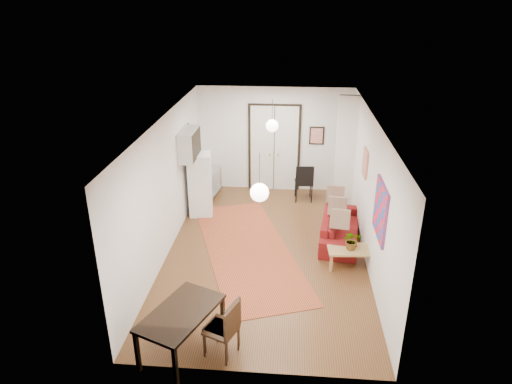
# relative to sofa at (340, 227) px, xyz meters

# --- Properties ---
(floor) EXTENTS (7.00, 7.00, 0.00)m
(floor) POSITION_rel_sofa_xyz_m (-1.64, -0.65, -0.30)
(floor) COLOR brown
(floor) RESTS_ON ground
(ceiling) EXTENTS (4.20, 7.00, 0.02)m
(ceiling) POSITION_rel_sofa_xyz_m (-1.64, -0.65, 2.60)
(ceiling) COLOR white
(ceiling) RESTS_ON wall_back
(wall_back) EXTENTS (4.20, 0.02, 2.90)m
(wall_back) POSITION_rel_sofa_xyz_m (-1.64, 2.85, 1.15)
(wall_back) COLOR silver
(wall_back) RESTS_ON floor
(wall_front) EXTENTS (4.20, 0.02, 2.90)m
(wall_front) POSITION_rel_sofa_xyz_m (-1.64, -4.15, 1.15)
(wall_front) COLOR silver
(wall_front) RESTS_ON floor
(wall_left) EXTENTS (0.02, 7.00, 2.90)m
(wall_left) POSITION_rel_sofa_xyz_m (-3.74, -0.65, 1.15)
(wall_left) COLOR silver
(wall_left) RESTS_ON floor
(wall_right) EXTENTS (0.02, 7.00, 2.90)m
(wall_right) POSITION_rel_sofa_xyz_m (0.46, -0.65, 1.15)
(wall_right) COLOR silver
(wall_right) RESTS_ON floor
(double_doors) EXTENTS (1.44, 0.06, 2.50)m
(double_doors) POSITION_rel_sofa_xyz_m (-1.64, 2.81, 0.90)
(double_doors) COLOR white
(double_doors) RESTS_ON wall_back
(stub_partition) EXTENTS (0.50, 0.10, 2.90)m
(stub_partition) POSITION_rel_sofa_xyz_m (0.21, 1.90, 1.15)
(stub_partition) COLOR silver
(stub_partition) RESTS_ON floor
(wall_cabinet) EXTENTS (0.35, 1.00, 0.70)m
(wall_cabinet) POSITION_rel_sofa_xyz_m (-3.56, 0.85, 1.60)
(wall_cabinet) COLOR silver
(wall_cabinet) RESTS_ON wall_left
(painting_popart) EXTENTS (0.05, 1.00, 1.00)m
(painting_popart) POSITION_rel_sofa_xyz_m (0.44, -1.90, 1.35)
(painting_popart) COLOR red
(painting_popart) RESTS_ON wall_right
(painting_abstract) EXTENTS (0.05, 0.50, 0.60)m
(painting_abstract) POSITION_rel_sofa_xyz_m (0.44, 0.15, 1.50)
(painting_abstract) COLOR beige
(painting_abstract) RESTS_ON wall_right
(poster_back) EXTENTS (0.40, 0.03, 0.50)m
(poster_back) POSITION_rel_sofa_xyz_m (-0.49, 2.82, 1.30)
(poster_back) COLOR red
(poster_back) RESTS_ON wall_back
(print_left) EXTENTS (0.03, 0.44, 0.54)m
(print_left) POSITION_rel_sofa_xyz_m (-3.71, 1.35, 1.65)
(print_left) COLOR olive
(print_left) RESTS_ON wall_left
(pendant_back) EXTENTS (0.30, 0.30, 0.80)m
(pendant_back) POSITION_rel_sofa_xyz_m (-1.64, 1.35, 1.95)
(pendant_back) COLOR white
(pendant_back) RESTS_ON ceiling
(pendant_front) EXTENTS (0.30, 0.30, 0.80)m
(pendant_front) POSITION_rel_sofa_xyz_m (-1.64, -2.65, 1.95)
(pendant_front) COLOR white
(pendant_front) RESTS_ON ceiling
(kilim_rug) EXTENTS (3.11, 4.90, 0.01)m
(kilim_rug) POSITION_rel_sofa_xyz_m (-2.04, -0.64, -0.29)
(kilim_rug) COLOR #AD4C2B
(kilim_rug) RESTS_ON floor
(sofa) EXTENTS (2.14, 1.08, 0.60)m
(sofa) POSITION_rel_sofa_xyz_m (0.00, 0.00, 0.00)
(sofa) COLOR maroon
(sofa) RESTS_ON floor
(coffee_table) EXTENTS (0.95, 0.56, 0.41)m
(coffee_table) POSITION_rel_sofa_xyz_m (0.10, -1.12, 0.06)
(coffee_table) COLOR tan
(coffee_table) RESTS_ON floor
(potted_plant) EXTENTS (0.33, 0.38, 0.40)m
(potted_plant) POSITION_rel_sofa_xyz_m (0.11, -1.12, 0.31)
(potted_plant) COLOR #376B30
(potted_plant) RESTS_ON coffee_table
(kitchen_counter) EXTENTS (0.65, 1.09, 0.79)m
(kitchen_counter) POSITION_rel_sofa_xyz_m (-3.39, 2.05, 0.19)
(kitchen_counter) COLOR silver
(kitchen_counter) RESTS_ON floor
(bowl) EXTENTS (0.24, 0.24, 0.05)m
(bowl) POSITION_rel_sofa_xyz_m (-3.39, 1.75, 0.51)
(bowl) COLOR beige
(bowl) RESTS_ON kitchen_counter
(soap_bottle) EXTENTS (0.10, 0.10, 0.16)m
(soap_bottle) POSITION_rel_sofa_xyz_m (-3.39, 2.30, 0.57)
(soap_bottle) COLOR teal
(soap_bottle) RESTS_ON kitchen_counter
(fridge) EXTENTS (0.64, 0.64, 1.60)m
(fridge) POSITION_rel_sofa_xyz_m (-3.39, 1.05, 0.50)
(fridge) COLOR white
(fridge) RESTS_ON floor
(dining_table) EXTENTS (1.25, 1.56, 0.76)m
(dining_table) POSITION_rel_sofa_xyz_m (-2.74, -3.80, 0.37)
(dining_table) COLOR black
(dining_table) RESTS_ON floor
(dining_chair_near) EXTENTS (0.58, 0.70, 0.94)m
(dining_chair_near) POSITION_rel_sofa_xyz_m (-2.14, -3.62, 0.24)
(dining_chair_near) COLOR #342010
(dining_chair_near) RESTS_ON floor
(dining_chair_far) EXTENTS (0.58, 0.70, 0.94)m
(dining_chair_far) POSITION_rel_sofa_xyz_m (-2.14, -3.70, 0.24)
(dining_chair_far) COLOR #342010
(dining_chair_far) RESTS_ON floor
(black_side_chair) EXTENTS (0.50, 0.50, 1.03)m
(black_side_chair) POSITION_rel_sofa_xyz_m (-0.80, 2.23, 0.31)
(black_side_chair) COLOR black
(black_side_chair) RESTS_ON floor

